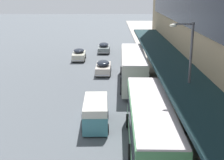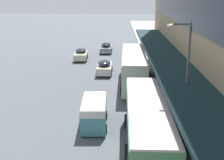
{
  "view_description": "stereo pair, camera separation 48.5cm",
  "coord_description": "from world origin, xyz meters",
  "px_view_note": "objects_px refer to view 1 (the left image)",
  "views": [
    {
      "loc": [
        1.57,
        -10.04,
        9.81
      ],
      "look_at": [
        1.57,
        18.52,
        1.46
      ],
      "focal_mm": 50.0,
      "sensor_mm": 36.0,
      "label": 1
    },
    {
      "loc": [
        2.06,
        -10.03,
        9.81
      ],
      "look_at": [
        1.57,
        18.52,
        1.46
      ],
      "focal_mm": 50.0,
      "sensor_mm": 36.0,
      "label": 2
    }
  ],
  "objects_px": {
    "transit_bus_kerbside_rear": "(150,125)",
    "sedan_second_near": "(104,47)",
    "sedan_oncoming_rear": "(103,67)",
    "vw_van": "(96,111)",
    "street_lamp": "(187,75)",
    "sedan_second_mid": "(79,55)",
    "transit_bus_kerbside_front": "(133,66)"
  },
  "relations": [
    {
      "from": "street_lamp",
      "to": "vw_van",
      "type": "bearing_deg",
      "value": 155.9
    },
    {
      "from": "vw_van",
      "to": "street_lamp",
      "type": "xyz_separation_m",
      "value": [
        5.95,
        -2.66,
        3.5
      ]
    },
    {
      "from": "sedan_oncoming_rear",
      "to": "street_lamp",
      "type": "height_order",
      "value": "street_lamp"
    },
    {
      "from": "street_lamp",
      "to": "sedan_second_mid",
      "type": "bearing_deg",
      "value": 110.8
    },
    {
      "from": "transit_bus_kerbside_rear",
      "to": "sedan_second_mid",
      "type": "height_order",
      "value": "transit_bus_kerbside_rear"
    },
    {
      "from": "transit_bus_kerbside_front",
      "to": "sedan_oncoming_rear",
      "type": "height_order",
      "value": "transit_bus_kerbside_front"
    },
    {
      "from": "sedan_second_mid",
      "to": "sedan_second_near",
      "type": "xyz_separation_m",
      "value": [
        3.43,
        5.7,
        -0.02
      ]
    },
    {
      "from": "transit_bus_kerbside_rear",
      "to": "street_lamp",
      "type": "xyz_separation_m",
      "value": [
        2.42,
        1.58,
        2.7
      ]
    },
    {
      "from": "transit_bus_kerbside_front",
      "to": "sedan_second_near",
      "type": "relative_size",
      "value": 2.41
    },
    {
      "from": "sedan_oncoming_rear",
      "to": "sedan_second_near",
      "type": "bearing_deg",
      "value": 91.13
    },
    {
      "from": "sedan_second_mid",
      "to": "sedan_oncoming_rear",
      "type": "bearing_deg",
      "value": -64.1
    },
    {
      "from": "sedan_second_near",
      "to": "vw_van",
      "type": "relative_size",
      "value": 1.04
    },
    {
      "from": "transit_bus_kerbside_front",
      "to": "street_lamp",
      "type": "relative_size",
      "value": 1.49
    },
    {
      "from": "vw_van",
      "to": "sedan_second_mid",
      "type": "bearing_deg",
      "value": 99.0
    },
    {
      "from": "transit_bus_kerbside_rear",
      "to": "vw_van",
      "type": "xyz_separation_m",
      "value": [
        -3.52,
        4.24,
        -0.8
      ]
    },
    {
      "from": "sedan_second_near",
      "to": "street_lamp",
      "type": "bearing_deg",
      "value": -78.84
    },
    {
      "from": "sedan_second_near",
      "to": "sedan_second_mid",
      "type": "bearing_deg",
      "value": -121.05
    },
    {
      "from": "sedan_oncoming_rear",
      "to": "vw_van",
      "type": "bearing_deg",
      "value": -90.63
    },
    {
      "from": "transit_bus_kerbside_rear",
      "to": "sedan_second_near",
      "type": "height_order",
      "value": "transit_bus_kerbside_rear"
    },
    {
      "from": "sedan_second_near",
      "to": "transit_bus_kerbside_front",
      "type": "bearing_deg",
      "value": -78.68
    },
    {
      "from": "sedan_second_mid",
      "to": "transit_bus_kerbside_rear",
      "type": "bearing_deg",
      "value": -75.11
    },
    {
      "from": "transit_bus_kerbside_front",
      "to": "vw_van",
      "type": "height_order",
      "value": "transit_bus_kerbside_front"
    },
    {
      "from": "vw_van",
      "to": "sedan_oncoming_rear",
      "type": "bearing_deg",
      "value": 89.37
    },
    {
      "from": "transit_bus_kerbside_front",
      "to": "sedan_second_mid",
      "type": "distance_m",
      "value": 13.86
    },
    {
      "from": "transit_bus_kerbside_front",
      "to": "sedan_second_near",
      "type": "bearing_deg",
      "value": 101.32
    },
    {
      "from": "sedan_oncoming_rear",
      "to": "vw_van",
      "type": "xyz_separation_m",
      "value": [
        -0.16,
        -14.68,
        0.28
      ]
    },
    {
      "from": "sedan_oncoming_rear",
      "to": "vw_van",
      "type": "height_order",
      "value": "vw_van"
    },
    {
      "from": "sedan_oncoming_rear",
      "to": "street_lamp",
      "type": "xyz_separation_m",
      "value": [
        5.78,
        -17.34,
        3.78
      ]
    },
    {
      "from": "sedan_second_near",
      "to": "sedan_oncoming_rear",
      "type": "distance_m",
      "value": 13.31
    },
    {
      "from": "transit_bus_kerbside_rear",
      "to": "vw_van",
      "type": "relative_size",
      "value": 2.45
    },
    {
      "from": "transit_bus_kerbside_front",
      "to": "transit_bus_kerbside_rear",
      "type": "height_order",
      "value": "transit_bus_kerbside_front"
    },
    {
      "from": "sedan_oncoming_rear",
      "to": "street_lamp",
      "type": "bearing_deg",
      "value": -71.56
    }
  ]
}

